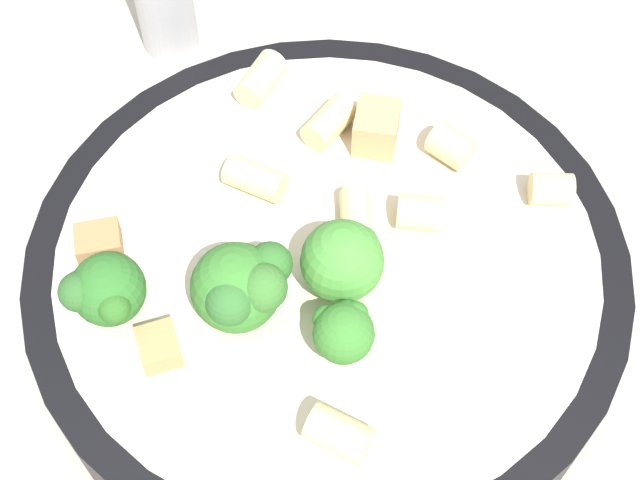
{
  "coord_description": "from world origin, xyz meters",
  "views": [
    {
      "loc": [
        0.23,
        0.0,
        0.38
      ],
      "look_at": [
        0.0,
        0.0,
        0.04
      ],
      "focal_mm": 50.0,
      "sensor_mm": 36.0,
      "label": 1
    }
  ],
  "objects_px": {
    "broccoli_floret_1": "(96,291)",
    "chicken_chunk_0": "(92,241)",
    "chicken_chunk_1": "(370,127)",
    "chicken_chunk_2": "(151,347)",
    "broccoli_floret_3": "(334,260)",
    "rigatoni_6": "(444,146)",
    "rigatoni_0": "(330,434)",
    "rigatoni_3": "(412,212)",
    "pasta_bowl": "(320,266)",
    "broccoli_floret_0": "(336,330)",
    "rigatoni_1": "(254,79)",
    "rigatoni_7": "(248,179)",
    "rigatoni_2": "(318,123)",
    "rigatoni_4": "(544,189)",
    "rigatoni_5": "(349,217)",
    "broccoli_floret_2": "(233,287)"
  },
  "relations": [
    {
      "from": "rigatoni_0",
      "to": "rigatoni_1",
      "type": "relative_size",
      "value": 0.87
    },
    {
      "from": "pasta_bowl",
      "to": "broccoli_floret_0",
      "type": "height_order",
      "value": "broccoli_floret_0"
    },
    {
      "from": "rigatoni_0",
      "to": "chicken_chunk_0",
      "type": "height_order",
      "value": "rigatoni_0"
    },
    {
      "from": "rigatoni_3",
      "to": "rigatoni_5",
      "type": "bearing_deg",
      "value": -85.48
    },
    {
      "from": "rigatoni_1",
      "to": "chicken_chunk_1",
      "type": "bearing_deg",
      "value": 59.97
    },
    {
      "from": "rigatoni_1",
      "to": "rigatoni_6",
      "type": "relative_size",
      "value": 1.44
    },
    {
      "from": "broccoli_floret_1",
      "to": "broccoli_floret_2",
      "type": "xyz_separation_m",
      "value": [
        -0.0,
        0.06,
        0.0
      ]
    },
    {
      "from": "broccoli_floret_1",
      "to": "rigatoni_3",
      "type": "relative_size",
      "value": 1.84
    },
    {
      "from": "broccoli_floret_0",
      "to": "broccoli_floret_3",
      "type": "xyz_separation_m",
      "value": [
        -0.03,
        -0.0,
        0.0
      ]
    },
    {
      "from": "rigatoni_0",
      "to": "rigatoni_6",
      "type": "distance_m",
      "value": 0.16
    },
    {
      "from": "broccoli_floret_1",
      "to": "rigatoni_5",
      "type": "xyz_separation_m",
      "value": [
        -0.05,
        0.11,
        -0.02
      ]
    },
    {
      "from": "broccoli_floret_3",
      "to": "chicken_chunk_2",
      "type": "distance_m",
      "value": 0.09
    },
    {
      "from": "broccoli_floret_1",
      "to": "rigatoni_7",
      "type": "height_order",
      "value": "broccoli_floret_1"
    },
    {
      "from": "rigatoni_5",
      "to": "rigatoni_7",
      "type": "relative_size",
      "value": 0.94
    },
    {
      "from": "rigatoni_5",
      "to": "rigatoni_6",
      "type": "bearing_deg",
      "value": 132.04
    },
    {
      "from": "chicken_chunk_1",
      "to": "chicken_chunk_2",
      "type": "bearing_deg",
      "value": -38.13
    },
    {
      "from": "broccoli_floret_1",
      "to": "chicken_chunk_0",
      "type": "relative_size",
      "value": 1.86
    },
    {
      "from": "chicken_chunk_0",
      "to": "chicken_chunk_2",
      "type": "xyz_separation_m",
      "value": [
        0.06,
        0.03,
        0.0
      ]
    },
    {
      "from": "rigatoni_0",
      "to": "rigatoni_2",
      "type": "bearing_deg",
      "value": -177.43
    },
    {
      "from": "rigatoni_5",
      "to": "chicken_chunk_0",
      "type": "bearing_deg",
      "value": -83.18
    },
    {
      "from": "rigatoni_4",
      "to": "broccoli_floret_1",
      "type": "bearing_deg",
      "value": -71.1
    },
    {
      "from": "chicken_chunk_0",
      "to": "chicken_chunk_1",
      "type": "distance_m",
      "value": 0.15
    },
    {
      "from": "rigatoni_0",
      "to": "rigatoni_3",
      "type": "bearing_deg",
      "value": 161.11
    },
    {
      "from": "rigatoni_5",
      "to": "rigatoni_7",
      "type": "height_order",
      "value": "same"
    },
    {
      "from": "rigatoni_0",
      "to": "rigatoni_1",
      "type": "height_order",
      "value": "same"
    },
    {
      "from": "rigatoni_6",
      "to": "chicken_chunk_2",
      "type": "distance_m",
      "value": 0.18
    },
    {
      "from": "pasta_bowl",
      "to": "rigatoni_1",
      "type": "relative_size",
      "value": 9.65
    },
    {
      "from": "pasta_bowl",
      "to": "rigatoni_5",
      "type": "distance_m",
      "value": 0.03
    },
    {
      "from": "chicken_chunk_1",
      "to": "chicken_chunk_2",
      "type": "relative_size",
      "value": 1.33
    },
    {
      "from": "rigatoni_3",
      "to": "chicken_chunk_2",
      "type": "height_order",
      "value": "rigatoni_3"
    },
    {
      "from": "rigatoni_3",
      "to": "chicken_chunk_0",
      "type": "distance_m",
      "value": 0.15
    },
    {
      "from": "chicken_chunk_2",
      "to": "rigatoni_1",
      "type": "bearing_deg",
      "value": 167.16
    },
    {
      "from": "rigatoni_7",
      "to": "chicken_chunk_2",
      "type": "bearing_deg",
      "value": -21.89
    },
    {
      "from": "rigatoni_3",
      "to": "chicken_chunk_2",
      "type": "distance_m",
      "value": 0.14
    },
    {
      "from": "chicken_chunk_0",
      "to": "chicken_chunk_1",
      "type": "relative_size",
      "value": 0.83
    },
    {
      "from": "broccoli_floret_0",
      "to": "rigatoni_1",
      "type": "height_order",
      "value": "broccoli_floret_0"
    },
    {
      "from": "chicken_chunk_1",
      "to": "chicken_chunk_2",
      "type": "distance_m",
      "value": 0.16
    },
    {
      "from": "rigatoni_3",
      "to": "rigatoni_4",
      "type": "relative_size",
      "value": 1.05
    },
    {
      "from": "chicken_chunk_1",
      "to": "broccoli_floret_1",
      "type": "bearing_deg",
      "value": -48.55
    },
    {
      "from": "rigatoni_7",
      "to": "rigatoni_6",
      "type": "bearing_deg",
      "value": 102.36
    },
    {
      "from": "rigatoni_7",
      "to": "rigatoni_2",
      "type": "bearing_deg",
      "value": 137.27
    },
    {
      "from": "broccoli_floret_3",
      "to": "rigatoni_3",
      "type": "xyz_separation_m",
      "value": [
        -0.04,
        0.04,
        -0.01
      ]
    },
    {
      "from": "rigatoni_2",
      "to": "rigatoni_4",
      "type": "xyz_separation_m",
      "value": [
        0.04,
        0.11,
        -0.0
      ]
    },
    {
      "from": "broccoli_floret_3",
      "to": "rigatoni_6",
      "type": "height_order",
      "value": "broccoli_floret_3"
    },
    {
      "from": "broccoli_floret_2",
      "to": "rigatoni_5",
      "type": "bearing_deg",
      "value": 134.96
    },
    {
      "from": "rigatoni_2",
      "to": "rigatoni_3",
      "type": "height_order",
      "value": "same"
    },
    {
      "from": "broccoli_floret_2",
      "to": "chicken_chunk_1",
      "type": "xyz_separation_m",
      "value": [
        -0.1,
        0.06,
        -0.01
      ]
    },
    {
      "from": "rigatoni_5",
      "to": "chicken_chunk_2",
      "type": "bearing_deg",
      "value": -51.01
    },
    {
      "from": "rigatoni_1",
      "to": "chicken_chunk_1",
      "type": "distance_m",
      "value": 0.07
    },
    {
      "from": "rigatoni_2",
      "to": "chicken_chunk_1",
      "type": "height_order",
      "value": "chicken_chunk_1"
    }
  ]
}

